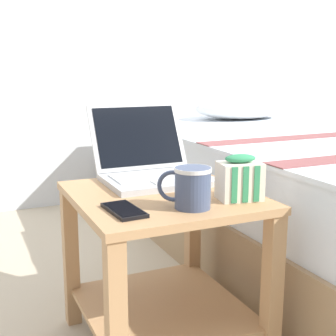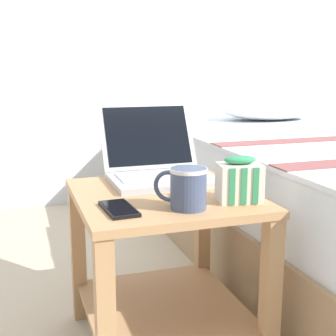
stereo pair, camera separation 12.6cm
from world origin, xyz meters
name	(u,v)px [view 2 (the right image)]	position (x,y,z in m)	size (l,w,h in m)	color
bedside_table	(164,250)	(0.00, 0.00, 0.30)	(0.49, 0.52, 0.47)	tan
laptop	(158,164)	(0.04, 0.17, 0.52)	(0.32, 0.35, 0.23)	#B7BABC
mug_front_left	(187,186)	(0.01, -0.16, 0.53)	(0.12, 0.10, 0.10)	#3F4C6B
snack_bag	(239,181)	(0.16, -0.14, 0.52)	(0.12, 0.10, 0.12)	silver
cell_phone	(119,209)	(-0.16, -0.12, 0.47)	(0.08, 0.15, 0.01)	black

